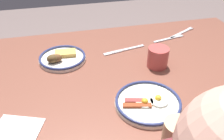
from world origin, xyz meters
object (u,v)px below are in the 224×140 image
at_px(coffee_mug, 158,57).
at_px(fork_near, 182,33).
at_px(plate_near_main, 62,58).
at_px(fork_far, 169,39).
at_px(butter_knife, 125,50).
at_px(plate_far_companion, 148,102).
at_px(paper_napkin, 15,133).

height_order(coffee_mug, fork_near, coffee_mug).
bearing_deg(plate_near_main, fork_far, -171.36).
distance_m(coffee_mug, butter_knife, 0.20).
relative_size(plate_far_companion, fork_near, 1.29).
bearing_deg(fork_near, plate_far_companion, 52.89).
distance_m(plate_near_main, coffee_mug, 0.43).
relative_size(fork_far, butter_knife, 0.87).
xyz_separation_m(paper_napkin, butter_knife, (-0.48, -0.43, 0.00)).
bearing_deg(fork_far, fork_near, -153.09).
relative_size(coffee_mug, butter_knife, 0.57).
bearing_deg(plate_far_companion, fork_near, -127.11).
bearing_deg(butter_knife, fork_near, -162.78).
bearing_deg(butter_knife, plate_far_companion, 86.40).
distance_m(coffee_mug, fork_near, 0.38).
xyz_separation_m(fork_near, fork_far, (0.10, 0.05, 0.00)).
relative_size(plate_near_main, paper_napkin, 1.42).
distance_m(plate_far_companion, butter_knife, 0.40).
xyz_separation_m(plate_far_companion, fork_near, (-0.39, -0.51, -0.01)).
bearing_deg(paper_napkin, fork_far, -146.55).
height_order(plate_far_companion, butter_knife, plate_far_companion).
bearing_deg(fork_near, paper_napkin, 32.71).
height_order(plate_near_main, paper_napkin, plate_near_main).
relative_size(coffee_mug, fork_far, 0.66).
bearing_deg(fork_far, paper_napkin, 33.45).
distance_m(paper_napkin, fork_near, 1.00).
relative_size(plate_near_main, butter_knife, 1.00).
distance_m(fork_far, butter_knife, 0.27).
xyz_separation_m(plate_far_companion, butter_knife, (-0.03, -0.40, -0.01)).
xyz_separation_m(coffee_mug, butter_knife, (0.10, -0.16, -0.04)).
xyz_separation_m(coffee_mug, paper_napkin, (0.58, 0.26, -0.04)).
bearing_deg(coffee_mug, butter_knife, -57.96).
xyz_separation_m(paper_napkin, fork_far, (-0.74, -0.49, 0.00)).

